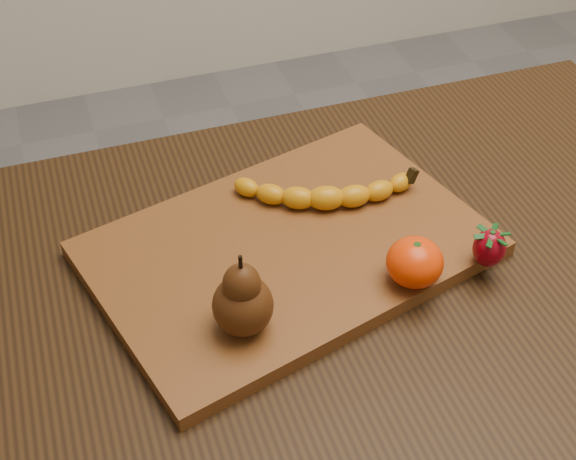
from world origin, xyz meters
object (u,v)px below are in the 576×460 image
object	(u,v)px
cutting_board	(288,249)
mandarin	(415,262)
table	(367,329)
pear	(242,293)

from	to	relation	value
cutting_board	mandarin	xyz separation A→B (m)	(0.11, -0.10, 0.04)
cutting_board	mandarin	world-z (taller)	mandarin
mandarin	cutting_board	bearing A→B (deg)	137.62
table	pear	bearing A→B (deg)	-164.70
cutting_board	mandarin	bearing A→B (deg)	-57.36
table	mandarin	world-z (taller)	mandarin
pear	mandarin	world-z (taller)	pear
table	cutting_board	size ratio (longest dim) A/B	2.22
table	pear	world-z (taller)	pear
cutting_board	pear	world-z (taller)	pear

